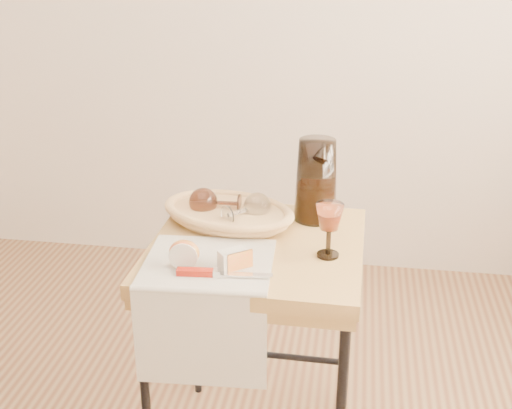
% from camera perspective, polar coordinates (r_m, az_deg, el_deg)
% --- Properties ---
extents(side_table, '(0.57, 0.57, 0.72)m').
position_cam_1_polar(side_table, '(1.97, 0.09, -12.75)').
color(side_table, olive).
rests_on(side_table, floor).
extents(tea_towel, '(0.34, 0.31, 0.01)m').
position_cam_1_polar(tea_towel, '(1.68, -4.11, -5.02)').
color(tea_towel, white).
rests_on(tea_towel, side_table).
extents(bread_basket, '(0.40, 0.32, 0.05)m').
position_cam_1_polar(bread_basket, '(1.89, -2.39, -0.93)').
color(bread_basket, tan).
rests_on(bread_basket, side_table).
extents(goblet_lying_a, '(0.14, 0.09, 0.08)m').
position_cam_1_polar(goblet_lying_a, '(1.90, -3.23, 0.15)').
color(goblet_lying_a, brown).
rests_on(goblet_lying_a, bread_basket).
extents(goblet_lying_b, '(0.14, 0.15, 0.08)m').
position_cam_1_polar(goblet_lying_b, '(1.86, -0.97, -0.48)').
color(goblet_lying_b, white).
rests_on(goblet_lying_b, bread_basket).
extents(pitcher, '(0.24, 0.29, 0.28)m').
position_cam_1_polar(pitcher, '(1.89, 5.19, 2.11)').
color(pitcher, black).
rests_on(pitcher, side_table).
extents(wine_goblet, '(0.07, 0.07, 0.15)m').
position_cam_1_polar(wine_goblet, '(1.69, 6.28, -2.20)').
color(wine_goblet, white).
rests_on(wine_goblet, side_table).
extents(apple_half, '(0.08, 0.05, 0.07)m').
position_cam_1_polar(apple_half, '(1.65, -6.18, -4.14)').
color(apple_half, red).
rests_on(apple_half, tea_towel).
extents(apple_wedge, '(0.08, 0.07, 0.05)m').
position_cam_1_polar(apple_wedge, '(1.64, -1.99, -4.67)').
color(apple_wedge, beige).
rests_on(apple_wedge, tea_towel).
extents(table_knife, '(0.23, 0.04, 0.02)m').
position_cam_1_polar(table_knife, '(1.61, -3.08, -5.87)').
color(table_knife, silver).
rests_on(table_knife, tea_towel).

